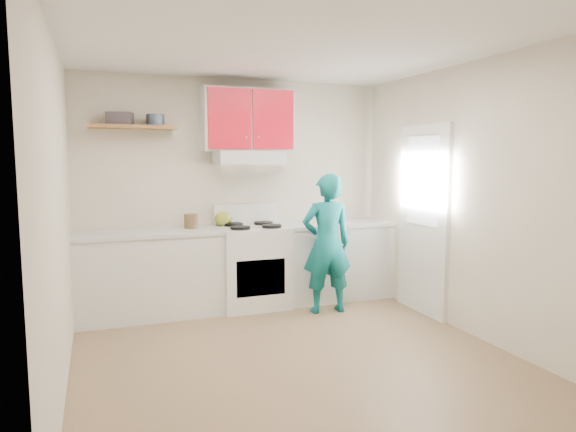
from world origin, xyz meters
name	(u,v)px	position (x,y,z in m)	size (l,w,h in m)	color
floor	(294,356)	(0.00, 0.00, 0.00)	(3.80, 3.80, 0.00)	brown
ceiling	(294,45)	(0.00, 0.00, 2.60)	(3.60, 3.80, 0.04)	white
back_wall	(236,192)	(0.00, 1.90, 1.30)	(3.60, 0.04, 2.60)	beige
front_wall	(435,240)	(0.00, -1.90, 1.30)	(3.60, 0.04, 2.60)	beige
left_wall	(58,214)	(-1.80, 0.00, 1.30)	(0.04, 3.80, 2.60)	beige
right_wall	(470,200)	(1.80, 0.00, 1.30)	(0.04, 3.80, 2.60)	beige
door	(423,220)	(1.78, 0.70, 1.02)	(0.05, 0.85, 2.05)	white
door_glass	(423,181)	(1.75, 0.70, 1.45)	(0.01, 0.55, 0.95)	white
counter_left	(150,275)	(-1.04, 1.60, 0.45)	(1.52, 0.60, 0.90)	silver
counter_right	(334,261)	(1.14, 1.60, 0.45)	(1.32, 0.60, 0.90)	silver
stove	(253,267)	(0.10, 1.57, 0.46)	(0.76, 0.65, 0.92)	white
range_hood	(249,158)	(0.10, 1.68, 1.70)	(0.76, 0.44, 0.15)	silver
upper_cabinets	(247,120)	(0.10, 1.73, 2.12)	(1.02, 0.33, 0.70)	#AE0F1C
shelf	(133,127)	(-1.15, 1.75, 2.02)	(0.90, 0.30, 0.04)	brown
books	(120,119)	(-1.28, 1.78, 2.10)	(0.26, 0.18, 0.13)	#483F46
tin	(155,120)	(-0.92, 1.72, 2.10)	(0.19, 0.19, 0.12)	#333D4C
kettle	(223,219)	(-0.19, 1.76, 1.00)	(0.19, 0.19, 0.16)	olive
crock	(191,222)	(-0.57, 1.67, 0.99)	(0.15, 0.15, 0.18)	brown
cutting_board	(319,224)	(0.94, 1.62, 0.91)	(0.27, 0.20, 0.02)	olive
silicone_mat	(359,223)	(1.46, 1.56, 0.90)	(0.32, 0.27, 0.01)	red
person	(327,244)	(0.80, 1.08, 0.76)	(0.56, 0.37, 1.53)	#0B676B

